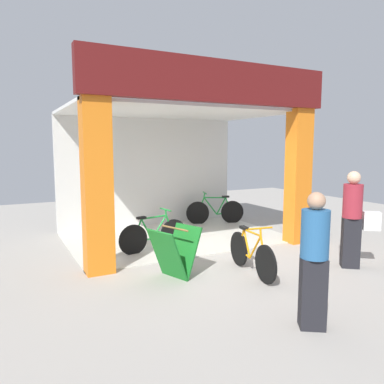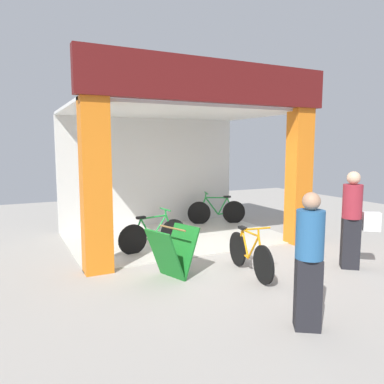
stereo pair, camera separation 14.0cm
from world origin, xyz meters
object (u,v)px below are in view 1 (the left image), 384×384
object	(u,v)px
bicycle_inside_0	(154,235)
pedestrian_0	(314,260)
bicycle_parked_0	(251,254)
sandwich_board_sign	(175,252)
pedestrian_1	(354,219)
bicycle_inside_1	(215,211)

from	to	relation	value
bicycle_inside_0	pedestrian_0	world-z (taller)	pedestrian_0
bicycle_parked_0	sandwich_board_sign	distance (m)	1.27
bicycle_inside_0	pedestrian_1	bearing A→B (deg)	-43.26
bicycle_inside_1	sandwich_board_sign	world-z (taller)	bicycle_inside_1
bicycle_parked_0	pedestrian_1	xyz separation A→B (m)	(1.77, -0.54, 0.53)
bicycle_inside_1	pedestrian_1	distance (m)	4.29
bicycle_inside_0	pedestrian_1	world-z (taller)	pedestrian_1
bicycle_inside_1	bicycle_parked_0	size ratio (longest dim) A/B	0.99
pedestrian_0	sandwich_board_sign	bearing A→B (deg)	107.23
bicycle_inside_0	sandwich_board_sign	size ratio (longest dim) A/B	1.79
pedestrian_0	pedestrian_1	xyz separation A→B (m)	(2.25, 1.30, 0.05)
bicycle_inside_0	pedestrian_1	size ratio (longest dim) A/B	0.90
pedestrian_1	bicycle_inside_1	bearing A→B (deg)	92.98
bicycle_parked_0	bicycle_inside_0	bearing A→B (deg)	115.00
sandwich_board_sign	pedestrian_1	xyz separation A→B (m)	(2.96, -0.97, 0.45)
bicycle_parked_0	pedestrian_0	xyz separation A→B (m)	(-0.49, -1.85, 0.48)
bicycle_inside_1	pedestrian_0	distance (m)	5.93
bicycle_inside_0	bicycle_inside_1	xyz separation A→B (m)	(2.48, 1.71, 0.01)
pedestrian_0	bicycle_inside_0	bearing A→B (deg)	96.59
bicycle_parked_0	sandwich_board_sign	world-z (taller)	bicycle_parked_0
bicycle_parked_0	sandwich_board_sign	bearing A→B (deg)	160.32
sandwich_board_sign	pedestrian_0	bearing A→B (deg)	-72.77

